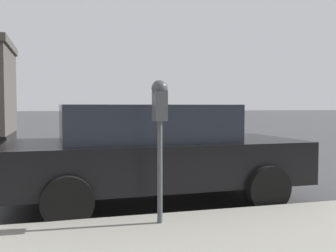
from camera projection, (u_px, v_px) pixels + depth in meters
name	position (u px, v px, depth m)	size (l,w,h in m)	color
ground_plane	(133.00, 188.00, 7.07)	(220.00, 220.00, 0.00)	#424244
parking_meter	(160.00, 114.00, 4.47)	(0.21, 0.19, 1.65)	#4C5156
car_black	(153.00, 151.00, 6.00)	(2.23, 4.45, 1.49)	black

